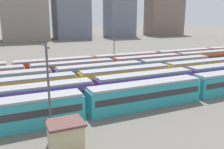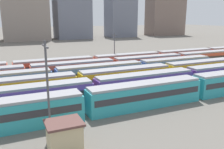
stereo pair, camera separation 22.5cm
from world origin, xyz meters
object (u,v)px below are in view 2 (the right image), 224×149
at_px(train_track_1, 145,83).
at_px(train_track_3, 100,73).
at_px(train_track_4, 114,66).
at_px(train_track_5, 158,58).
at_px(catenary_pole_1, 114,48).
at_px(signal_hut, 64,135).
at_px(catenary_pole_0, 48,85).

bearing_deg(train_track_1, train_track_3, 111.87).
relative_size(train_track_4, train_track_5, 0.66).
xyz_separation_m(train_track_3, catenary_pole_1, (9.32, 13.34, 3.11)).
bearing_deg(signal_hut, train_track_3, 60.44).
bearing_deg(train_track_3, train_track_4, 44.29).
distance_m(train_track_4, train_track_5, 16.71).
height_order(train_track_1, train_track_5, same).
distance_m(train_track_1, catenary_pole_1, 24.49).
distance_m(catenary_pole_0, signal_hut, 5.75).
relative_size(train_track_1, signal_hut, 15.50).
bearing_deg(train_track_5, train_track_3, -153.88).
relative_size(train_track_1, train_track_4, 0.75).
bearing_deg(catenary_pole_1, train_track_5, -13.89).
xyz_separation_m(train_track_3, train_track_4, (5.33, 5.20, 0.00)).
xyz_separation_m(catenary_pole_0, signal_hut, (0.75, -3.69, -4.34)).
bearing_deg(train_track_4, signal_hut, -123.14).
distance_m(train_track_1, train_track_5, 26.88).
xyz_separation_m(train_track_4, signal_hut, (-18.13, -27.77, -0.35)).
distance_m(catenary_pole_0, catenary_pole_1, 39.53).
distance_m(train_track_1, train_track_3, 11.21).
distance_m(train_track_3, catenary_pole_1, 16.57).
distance_m(train_track_5, catenary_pole_0, 45.63).
xyz_separation_m(train_track_1, train_track_3, (-4.17, 10.40, 0.00)).
relative_size(train_track_3, signal_hut, 15.50).
relative_size(train_track_3, train_track_5, 0.50).
relative_size(catenary_pole_0, signal_hut, 2.97).
bearing_deg(train_track_5, catenary_pole_1, 166.11).
height_order(train_track_1, catenary_pole_1, catenary_pole_1).
bearing_deg(train_track_1, signal_hut, -144.35).
xyz_separation_m(train_track_1, catenary_pole_0, (-17.73, -8.48, 3.99)).
relative_size(train_track_1, catenary_pole_1, 6.23).
height_order(catenary_pole_0, signal_hut, catenary_pole_0).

